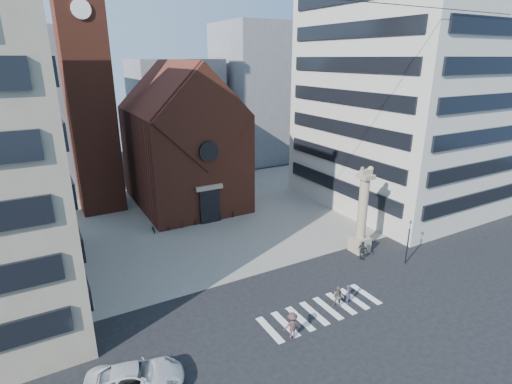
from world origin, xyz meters
The scene contains 22 objects.
ground centered at (0.00, 0.00, 0.00)m, with size 120.00×120.00×0.00m, color black.
piazza centered at (0.00, 19.00, 0.03)m, with size 46.00×30.00×0.05m, color gray.
zebra_crossing centered at (0.55, -3.00, 0.01)m, with size 10.20×3.20×0.01m, color white, non-canonical shape.
church centered at (0.00, 25.04, 7.98)m, with size 12.00×16.65×18.00m.
campanile centered at (-10.00, 28.00, 15.74)m, with size 5.50×5.50×31.20m.
building_right centered at (24.00, 12.00, 16.00)m, with size 18.00×22.00×32.00m, color #AFAB9F.
bg_block_mid centered at (6.00, 45.00, 9.00)m, with size 14.00×12.00×18.00m, color gray.
bg_block_right centered at (22.00, 42.00, 12.00)m, with size 16.00×14.00×24.00m, color gray.
lion_column centered at (10.01, 3.00, 3.46)m, with size 1.63×1.60×8.68m.
traffic_light centered at (12.00, -1.00, 2.29)m, with size 0.13×0.16×4.30m.
white_car centered at (-13.49, -3.75, 0.77)m, with size 2.55×5.53×1.54m, color silver.
pedestrian_0 centered at (3.00, -3.22, 0.80)m, with size 0.58×0.38×1.60m, color #3A3246.
pedestrian_1 centered at (1.90, -3.30, 0.92)m, with size 0.89×0.70×1.84m, color #574D46.
pedestrian_2 centered at (9.00, 1.54, 0.93)m, with size 1.09×0.45×1.85m, color black.
pedestrian_3 centered at (-3.08, -4.40, 0.96)m, with size 1.24×0.71×1.91m, color #422C2C.
scooter_0 centered at (-6.54, 17.35, 0.45)m, with size 0.53×1.52×0.80m, color black.
scooter_1 centered at (-4.95, 17.35, 0.49)m, with size 0.42×1.48×0.89m, color black.
scooter_2 centered at (-3.37, 17.35, 0.45)m, with size 0.53×1.52×0.80m, color black.
scooter_3 centered at (-1.78, 17.35, 0.49)m, with size 0.42×1.48×0.89m, color black.
scooter_4 centered at (-0.20, 17.35, 0.45)m, with size 0.53×1.52×0.80m, color black.
scooter_5 centered at (1.39, 17.35, 0.49)m, with size 0.42×1.48×0.89m, color black.
scooter_6 centered at (2.97, 17.35, 0.45)m, with size 0.53×1.52×0.80m, color black.
Camera 1 is at (-16.41, -23.01, 18.21)m, focal length 28.00 mm.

